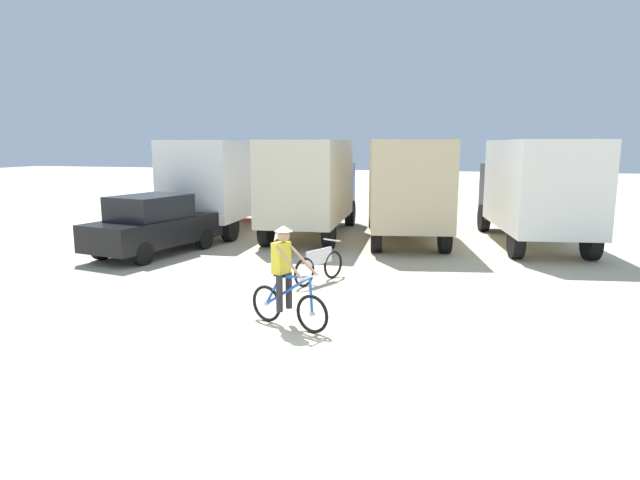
# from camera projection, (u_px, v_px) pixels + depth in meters

# --- Properties ---
(ground_plane) EXTENTS (120.00, 120.00, 0.00)m
(ground_plane) POSITION_uv_depth(u_px,v_px,m) (257.00, 338.00, 9.11)
(ground_plane) COLOR beige
(box_truck_avon_van) EXTENTS (2.84, 6.90, 3.35)m
(box_truck_avon_van) POSITION_uv_depth(u_px,v_px,m) (225.00, 181.00, 20.38)
(box_truck_avon_van) COLOR white
(box_truck_avon_van) RESTS_ON ground
(box_truck_cream_rv) EXTENTS (2.92, 6.92, 3.35)m
(box_truck_cream_rv) POSITION_uv_depth(u_px,v_px,m) (312.00, 183.00, 19.08)
(box_truck_cream_rv) COLOR beige
(box_truck_cream_rv) RESTS_ON ground
(box_truck_tan_camper) EXTENTS (3.59, 7.07, 3.35)m
(box_truck_tan_camper) POSITION_uv_depth(u_px,v_px,m) (406.00, 185.00, 18.28)
(box_truck_tan_camper) COLOR #CCB78E
(box_truck_tan_camper) RESTS_ON ground
(box_truck_white_box) EXTENTS (3.38, 7.03, 3.35)m
(box_truck_white_box) POSITION_uv_depth(u_px,v_px,m) (535.00, 187.00, 17.32)
(box_truck_white_box) COLOR white
(box_truck_white_box) RESTS_ON ground
(sedan_parked) EXTENTS (2.55, 4.46, 1.76)m
(sedan_parked) POSITION_uv_depth(u_px,v_px,m) (153.00, 225.00, 15.96)
(sedan_parked) COLOR black
(sedan_parked) RESTS_ON ground
(cyclist_orange_shirt) EXTENTS (1.64, 0.76, 1.82)m
(cyclist_orange_shirt) POSITION_uv_depth(u_px,v_px,m) (286.00, 280.00, 9.58)
(cyclist_orange_shirt) COLOR black
(cyclist_orange_shirt) RESTS_ON ground
(bicycle_spare) EXTENTS (0.81, 1.60, 0.97)m
(bicycle_spare) POSITION_uv_depth(u_px,v_px,m) (319.00, 266.00, 12.75)
(bicycle_spare) COLOR black
(bicycle_spare) RESTS_ON ground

